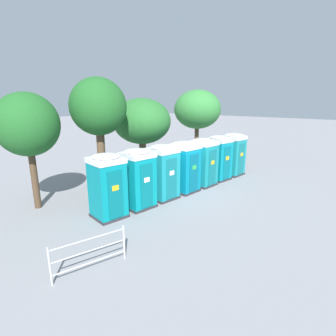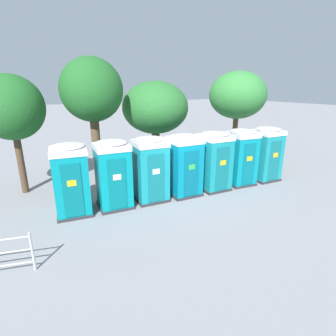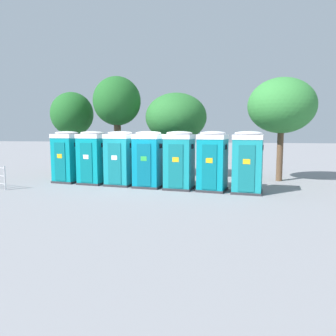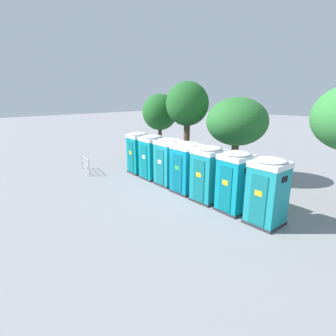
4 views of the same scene
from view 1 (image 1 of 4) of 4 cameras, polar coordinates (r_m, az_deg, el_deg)
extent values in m
plane|color=gray|center=(13.60, 2.71, -4.70)|extent=(120.00, 120.00, 0.00)
cube|color=#2D2D33|center=(10.84, -12.66, -9.99)|extent=(1.37, 1.39, 0.10)
cube|color=#07838E|center=(10.44, -13.00, -4.49)|extent=(1.31, 1.32, 2.10)
cube|color=#07666F|center=(9.98, -11.33, -5.76)|extent=(0.61, 0.14, 1.85)
cube|color=yellow|center=(9.88, -11.35, -4.29)|extent=(0.28, 0.06, 0.20)
cube|color=black|center=(10.50, -10.50, -0.05)|extent=(0.09, 0.36, 0.20)
cube|color=white|center=(10.13, -13.37, 1.67)|extent=(1.35, 1.36, 0.20)
ellipsoid|color=white|center=(10.09, -13.42, 2.50)|extent=(1.28, 1.29, 0.18)
cube|color=#2D2D33|center=(11.57, -6.40, -8.09)|extent=(1.36, 1.35, 0.10)
cube|color=#078994|center=(11.19, -6.56, -2.89)|extent=(1.29, 1.29, 2.10)
cube|color=#076B74|center=(10.78, -4.64, -3.96)|extent=(0.63, 0.12, 1.85)
cube|color=white|center=(10.68, -4.61, -2.58)|extent=(0.28, 0.05, 0.20)
cube|color=black|center=(11.35, -4.34, 1.26)|extent=(0.07, 0.36, 0.20)
cube|color=white|center=(10.90, -6.74, 2.88)|extent=(1.33, 1.33, 0.20)
ellipsoid|color=white|center=(10.87, -6.76, 3.66)|extent=(1.27, 1.26, 0.18)
cube|color=#2D2D33|center=(12.46, -1.14, -6.29)|extent=(1.36, 1.34, 0.10)
cube|color=teal|center=(12.11, -1.17, -1.43)|extent=(1.30, 1.28, 2.10)
cube|color=#106D76|center=(11.73, 0.81, -2.35)|extent=(0.64, 0.11, 1.85)
cube|color=white|center=(11.64, 0.87, -1.07)|extent=(0.28, 0.04, 0.20)
cube|color=black|center=(12.33, 0.81, 2.39)|extent=(0.07, 0.36, 0.20)
cube|color=white|center=(11.84, -1.20, 3.92)|extent=(1.34, 1.32, 0.20)
ellipsoid|color=white|center=(11.81, -1.20, 4.64)|extent=(1.27, 1.25, 0.18)
cube|color=#2D2D33|center=(13.39, 3.61, -4.79)|extent=(1.34, 1.33, 0.10)
cube|color=#077C9A|center=(13.07, 3.69, -0.24)|extent=(1.28, 1.26, 2.10)
cube|color=#076178|center=(12.73, 5.68, -1.05)|extent=(0.64, 0.10, 1.85)
cube|color=green|center=(12.65, 5.77, 0.14)|extent=(0.28, 0.04, 0.20)
cube|color=black|center=(13.34, 5.40, 3.28)|extent=(0.06, 0.36, 0.20)
cube|color=white|center=(12.82, 3.77, 4.73)|extent=(1.32, 1.30, 0.20)
ellipsoid|color=white|center=(12.79, 3.79, 5.39)|extent=(1.25, 1.24, 0.18)
cube|color=#2D2D33|center=(14.44, 7.55, -3.43)|extent=(1.33, 1.32, 0.10)
cube|color=teal|center=(14.14, 7.70, 0.81)|extent=(1.27, 1.26, 2.10)
cube|color=#0F6A71|center=(13.83, 9.63, 0.10)|extent=(0.63, 0.10, 1.85)
cube|color=yellow|center=(13.76, 9.74, 1.20)|extent=(0.28, 0.04, 0.20)
cube|color=black|center=(14.45, 9.20, 4.04)|extent=(0.06, 0.36, 0.20)
cube|color=white|center=(13.91, 7.86, 5.42)|extent=(1.31, 1.30, 0.20)
ellipsoid|color=white|center=(13.89, 7.88, 6.03)|extent=(1.24, 1.24, 0.18)
cube|color=#2D2D33|center=(15.59, 10.75, -2.19)|extent=(1.35, 1.38, 0.10)
cube|color=#098698|center=(15.32, 10.95, 1.75)|extent=(1.29, 1.31, 2.10)
cube|color=#076876|center=(15.00, 12.71, 1.09)|extent=(0.61, 0.13, 1.85)
cube|color=yellow|center=(14.93, 12.83, 2.10)|extent=(0.28, 0.06, 0.20)
cube|color=black|center=(15.62, 12.33, 4.68)|extent=(0.08, 0.36, 0.20)
cube|color=white|center=(15.10, 11.16, 6.01)|extent=(1.33, 1.35, 0.20)
ellipsoid|color=white|center=(15.08, 11.19, 6.57)|extent=(1.26, 1.29, 0.18)
cube|color=#2D2D33|center=(16.76, 13.69, -1.17)|extent=(1.34, 1.33, 0.10)
cube|color=teal|center=(16.50, 13.92, 2.51)|extent=(1.28, 1.27, 2.10)
cube|color=#116C72|center=(16.23, 15.66, 1.92)|extent=(0.63, 0.11, 1.85)
cube|color=yellow|center=(16.17, 15.79, 2.87)|extent=(0.28, 0.04, 0.20)
cube|color=black|center=(16.87, 15.11, 5.24)|extent=(0.07, 0.36, 0.20)
cube|color=white|center=(16.30, 14.17, 6.46)|extent=(1.32, 1.31, 0.20)
ellipsoid|color=white|center=(16.28, 14.20, 6.98)|extent=(1.25, 1.25, 0.18)
cylinder|color=brown|center=(19.67, 6.22, 5.89)|extent=(0.31, 0.31, 3.05)
ellipsoid|color=#337F38|center=(19.45, 6.41, 12.56)|extent=(3.35, 3.35, 2.76)
cylinder|color=#4C3826|center=(12.29, -27.11, -1.51)|extent=(0.27, 0.27, 2.85)
ellipsoid|color=#1E5B23|center=(11.93, -28.30, 8.33)|extent=(2.48, 2.48, 2.54)
cylinder|color=brown|center=(15.67, -5.51, 2.77)|extent=(0.41, 0.41, 2.58)
ellipsoid|color=#286B2D|center=(15.38, -5.69, 10.10)|extent=(3.33, 3.33, 2.61)
cylinder|color=brown|center=(13.21, -14.23, 2.07)|extent=(0.39, 0.39, 3.46)
ellipsoid|color=#1E5B23|center=(12.91, -14.93, 12.79)|extent=(2.62, 2.62, 2.67)
cylinder|color=#B7B7BC|center=(7.49, -24.31, -18.97)|extent=(0.06, 0.06, 1.05)
cylinder|color=#B7B7BC|center=(7.95, -9.55, -15.64)|extent=(0.06, 0.06, 1.05)
cylinder|color=#B7B7BC|center=(7.45, -16.89, -14.61)|extent=(1.92, 0.63, 0.04)
cylinder|color=#B7B7BC|center=(7.62, -16.68, -16.91)|extent=(1.92, 0.63, 0.04)
cylinder|color=#B7B7BC|center=(7.81, -16.49, -19.11)|extent=(1.92, 0.63, 0.04)
camera|label=2|loc=(4.58, 53.61, 7.03)|focal=28.00mm
camera|label=3|loc=(15.99, 63.99, -0.76)|focal=35.00mm
camera|label=4|loc=(18.51, 46.70, 10.53)|focal=28.00mm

